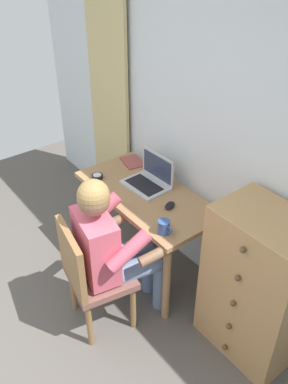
{
  "coord_description": "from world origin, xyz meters",
  "views": [
    {
      "loc": [
        1.55,
        0.3,
        2.45
      ],
      "look_at": [
        -0.33,
        1.75,
        0.83
      ],
      "focal_mm": 38.4,
      "sensor_mm": 36.0,
      "label": 1
    }
  ],
  "objects_px": {
    "dresser": "(257,286)",
    "coffee_mug": "(164,227)",
    "laptop": "(149,179)",
    "notebook_pad": "(133,162)",
    "computer_mouse": "(170,205)",
    "desk": "(146,205)",
    "chair": "(90,273)",
    "person_seated": "(114,244)",
    "desk_clock": "(97,176)"
  },
  "relations": [
    {
      "from": "dresser",
      "to": "coffee_mug",
      "type": "distance_m",
      "value": 0.68
    },
    {
      "from": "laptop",
      "to": "notebook_pad",
      "type": "height_order",
      "value": "laptop"
    },
    {
      "from": "computer_mouse",
      "to": "coffee_mug",
      "type": "height_order",
      "value": "coffee_mug"
    },
    {
      "from": "desk",
      "to": "chair",
      "type": "height_order",
      "value": "chair"
    },
    {
      "from": "person_seated",
      "to": "desk_clock",
      "type": "height_order",
      "value": "person_seated"
    },
    {
      "from": "person_seated",
      "to": "notebook_pad",
      "type": "xyz_separation_m",
      "value": [
        -0.68,
        0.66,
        0.07
      ]
    },
    {
      "from": "computer_mouse",
      "to": "desk_clock",
      "type": "height_order",
      "value": "computer_mouse"
    },
    {
      "from": "desk_clock",
      "to": "dresser",
      "type": "bearing_deg",
      "value": 10.85
    },
    {
      "from": "person_seated",
      "to": "desk",
      "type": "bearing_deg",
      "value": 118.92
    },
    {
      "from": "coffee_mug",
      "to": "desk_clock",
      "type": "bearing_deg",
      "value": 179.19
    },
    {
      "from": "chair",
      "to": "notebook_pad",
      "type": "distance_m",
      "value": 1.09
    },
    {
      "from": "person_seated",
      "to": "laptop",
      "type": "height_order",
      "value": "person_seated"
    },
    {
      "from": "chair",
      "to": "dresser",
      "type": "bearing_deg",
      "value": 43.5
    },
    {
      "from": "computer_mouse",
      "to": "desk_clock",
      "type": "distance_m",
      "value": 0.67
    },
    {
      "from": "person_seated",
      "to": "computer_mouse",
      "type": "bearing_deg",
      "value": 91.75
    },
    {
      "from": "chair",
      "to": "desk_clock",
      "type": "xyz_separation_m",
      "value": [
        -0.62,
        0.47,
        0.26
      ]
    },
    {
      "from": "computer_mouse",
      "to": "notebook_pad",
      "type": "height_order",
      "value": "computer_mouse"
    },
    {
      "from": "chair",
      "to": "person_seated",
      "type": "relative_size",
      "value": 0.73
    },
    {
      "from": "desk",
      "to": "laptop",
      "type": "distance_m",
      "value": 0.2
    },
    {
      "from": "dresser",
      "to": "notebook_pad",
      "type": "xyz_separation_m",
      "value": [
        -1.43,
        0.1,
        0.2
      ]
    },
    {
      "from": "person_seated",
      "to": "coffee_mug",
      "type": "distance_m",
      "value": 0.35
    },
    {
      "from": "dresser",
      "to": "chair",
      "type": "relative_size",
      "value": 1.24
    },
    {
      "from": "computer_mouse",
      "to": "dresser",
      "type": "bearing_deg",
      "value": -17.56
    },
    {
      "from": "person_seated",
      "to": "notebook_pad",
      "type": "bearing_deg",
      "value": 136.08
    },
    {
      "from": "chair",
      "to": "person_seated",
      "type": "xyz_separation_m",
      "value": [
        0.03,
        0.18,
        0.18
      ]
    },
    {
      "from": "notebook_pad",
      "to": "desk_clock",
      "type": "bearing_deg",
      "value": -73.44
    },
    {
      "from": "computer_mouse",
      "to": "desk_clock",
      "type": "xyz_separation_m",
      "value": [
        -0.64,
        -0.2,
        -0.0
      ]
    },
    {
      "from": "computer_mouse",
      "to": "laptop",
      "type": "bearing_deg",
      "value": 145.31
    },
    {
      "from": "laptop",
      "to": "computer_mouse",
      "type": "bearing_deg",
      "value": -11.93
    },
    {
      "from": "computer_mouse",
      "to": "desk_clock",
      "type": "bearing_deg",
      "value": 174.56
    },
    {
      "from": "dresser",
      "to": "coffee_mug",
      "type": "xyz_separation_m",
      "value": [
        -0.58,
        -0.28,
        0.24
      ]
    },
    {
      "from": "desk",
      "to": "coffee_mug",
      "type": "xyz_separation_m",
      "value": [
        0.44,
        -0.19,
        0.17
      ]
    },
    {
      "from": "computer_mouse",
      "to": "coffee_mug",
      "type": "bearing_deg",
      "value": -71.01
    },
    {
      "from": "desk_clock",
      "to": "desk",
      "type": "bearing_deg",
      "value": 24.95
    },
    {
      "from": "desk",
      "to": "computer_mouse",
      "type": "distance_m",
      "value": 0.28
    },
    {
      "from": "desk_clock",
      "to": "notebook_pad",
      "type": "xyz_separation_m",
      "value": [
        -0.03,
        0.36,
        -0.01
      ]
    },
    {
      "from": "desk",
      "to": "notebook_pad",
      "type": "xyz_separation_m",
      "value": [
        -0.42,
        0.18,
        0.12
      ]
    },
    {
      "from": "person_seated",
      "to": "dresser",
      "type": "bearing_deg",
      "value": 36.81
    },
    {
      "from": "desk",
      "to": "dresser",
      "type": "relative_size",
      "value": 1.08
    },
    {
      "from": "dresser",
      "to": "desk_clock",
      "type": "distance_m",
      "value": 1.44
    },
    {
      "from": "desk",
      "to": "dresser",
      "type": "bearing_deg",
      "value": 4.88
    },
    {
      "from": "notebook_pad",
      "to": "coffee_mug",
      "type": "bearing_deg",
      "value": -11.3
    },
    {
      "from": "dresser",
      "to": "coffee_mug",
      "type": "bearing_deg",
      "value": -154.01
    },
    {
      "from": "desk_clock",
      "to": "coffee_mug",
      "type": "relative_size",
      "value": 0.75
    },
    {
      "from": "person_seated",
      "to": "desk_clock",
      "type": "distance_m",
      "value": 0.72
    },
    {
      "from": "dresser",
      "to": "chair",
      "type": "height_order",
      "value": "dresser"
    },
    {
      "from": "dresser",
      "to": "notebook_pad",
      "type": "height_order",
      "value": "dresser"
    },
    {
      "from": "notebook_pad",
      "to": "laptop",
      "type": "bearing_deg",
      "value": -3.21
    },
    {
      "from": "person_seated",
      "to": "notebook_pad",
      "type": "relative_size",
      "value": 5.62
    },
    {
      "from": "desk",
      "to": "chair",
      "type": "distance_m",
      "value": 0.71
    }
  ]
}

